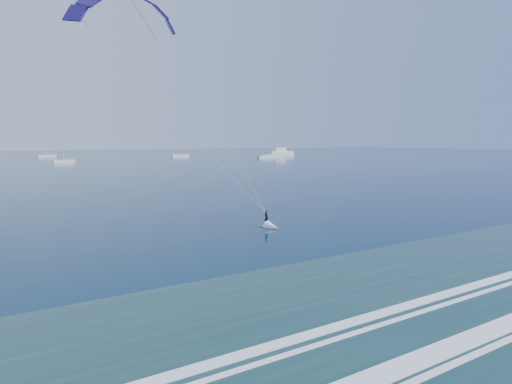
{
  "coord_description": "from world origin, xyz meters",
  "views": [
    {
      "loc": [
        -15.34,
        -4.89,
        8.28
      ],
      "look_at": [
        4.64,
        25.72,
        4.2
      ],
      "focal_mm": 32.0,
      "sensor_mm": 36.0,
      "label": 1
    }
  ],
  "objects_px": {
    "sailboat_5": "(180,156)",
    "sailboat_3": "(64,161)",
    "motor_yacht": "(281,152)",
    "sailboat_6": "(270,156)",
    "kitesurfer_rig": "(210,124)",
    "sailboat_4": "(47,156)",
    "sailboat_7": "(266,157)"
  },
  "relations": [
    {
      "from": "sailboat_3",
      "to": "sailboat_7",
      "type": "distance_m",
      "value": 92.14
    },
    {
      "from": "sailboat_4",
      "to": "motor_yacht",
      "type": "bearing_deg",
      "value": -17.98
    },
    {
      "from": "sailboat_3",
      "to": "motor_yacht",
      "type": "bearing_deg",
      "value": 14.46
    },
    {
      "from": "sailboat_3",
      "to": "sailboat_4",
      "type": "distance_m",
      "value": 72.03
    },
    {
      "from": "sailboat_3",
      "to": "sailboat_4",
      "type": "bearing_deg",
      "value": 86.09
    },
    {
      "from": "motor_yacht",
      "to": "sailboat_3",
      "type": "relative_size",
      "value": 1.57
    },
    {
      "from": "sailboat_4",
      "to": "sailboat_5",
      "type": "height_order",
      "value": "sailboat_5"
    },
    {
      "from": "sailboat_3",
      "to": "kitesurfer_rig",
      "type": "bearing_deg",
      "value": -96.13
    },
    {
      "from": "sailboat_3",
      "to": "sailboat_6",
      "type": "relative_size",
      "value": 0.76
    },
    {
      "from": "sailboat_5",
      "to": "sailboat_3",
      "type": "bearing_deg",
      "value": -148.85
    },
    {
      "from": "kitesurfer_rig",
      "to": "sailboat_7",
      "type": "xyz_separation_m",
      "value": [
        108.48,
        150.05,
        -8.95
      ]
    },
    {
      "from": "sailboat_3",
      "to": "sailboat_6",
      "type": "height_order",
      "value": "sailboat_6"
    },
    {
      "from": "kitesurfer_rig",
      "to": "sailboat_6",
      "type": "bearing_deg",
      "value": 53.74
    },
    {
      "from": "motor_yacht",
      "to": "sailboat_3",
      "type": "height_order",
      "value": "sailboat_3"
    },
    {
      "from": "sailboat_5",
      "to": "sailboat_4",
      "type": "bearing_deg",
      "value": 151.62
    },
    {
      "from": "sailboat_7",
      "to": "motor_yacht",
      "type": "bearing_deg",
      "value": 45.68
    },
    {
      "from": "sailboat_6",
      "to": "sailboat_3",
      "type": "bearing_deg",
      "value": -175.14
    },
    {
      "from": "motor_yacht",
      "to": "sailboat_5",
      "type": "bearing_deg",
      "value": 173.61
    },
    {
      "from": "sailboat_3",
      "to": "sailboat_5",
      "type": "distance_m",
      "value": 76.07
    },
    {
      "from": "sailboat_3",
      "to": "sailboat_7",
      "type": "xyz_separation_m",
      "value": [
        92.11,
        -2.32,
        0.02
      ]
    },
    {
      "from": "sailboat_6",
      "to": "motor_yacht",
      "type": "bearing_deg",
      "value": 44.38
    },
    {
      "from": "sailboat_3",
      "to": "sailboat_4",
      "type": "height_order",
      "value": "sailboat_4"
    },
    {
      "from": "sailboat_3",
      "to": "sailboat_7",
      "type": "bearing_deg",
      "value": -1.44
    },
    {
      "from": "sailboat_3",
      "to": "sailboat_5",
      "type": "relative_size",
      "value": 0.81
    },
    {
      "from": "motor_yacht",
      "to": "sailboat_7",
      "type": "distance_m",
      "value": 48.69
    },
    {
      "from": "kitesurfer_rig",
      "to": "sailboat_6",
      "type": "distance_m",
      "value": 199.9
    },
    {
      "from": "kitesurfer_rig",
      "to": "sailboat_4",
      "type": "height_order",
      "value": "kitesurfer_rig"
    },
    {
      "from": "sailboat_7",
      "to": "sailboat_3",
      "type": "bearing_deg",
      "value": 178.56
    },
    {
      "from": "sailboat_4",
      "to": "sailboat_3",
      "type": "bearing_deg",
      "value": -93.91
    },
    {
      "from": "kitesurfer_rig",
      "to": "motor_yacht",
      "type": "bearing_deg",
      "value": 52.38
    },
    {
      "from": "sailboat_4",
      "to": "sailboat_6",
      "type": "distance_m",
      "value": 115.63
    },
    {
      "from": "motor_yacht",
      "to": "sailboat_4",
      "type": "bearing_deg",
      "value": 162.02
    }
  ]
}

